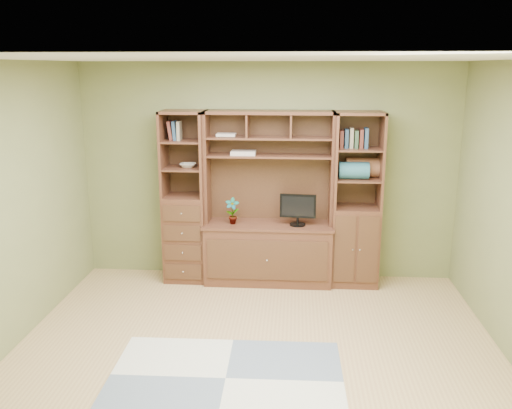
# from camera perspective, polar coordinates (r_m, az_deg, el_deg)

# --- Properties ---
(room) EXTENTS (4.60, 4.10, 2.64)m
(room) POSITION_cam_1_polar(r_m,az_deg,el_deg) (4.60, -0.04, -1.28)
(room) COLOR tan
(room) RESTS_ON ground
(center_hutch) EXTENTS (1.54, 0.53, 2.05)m
(center_hutch) POSITION_cam_1_polar(r_m,az_deg,el_deg) (6.35, 1.31, 0.52)
(center_hutch) COLOR #502B1C
(center_hutch) RESTS_ON ground
(left_tower) EXTENTS (0.50, 0.45, 2.05)m
(left_tower) POSITION_cam_1_polar(r_m,az_deg,el_deg) (6.51, -7.49, 0.75)
(left_tower) COLOR #502B1C
(left_tower) RESTS_ON ground
(right_tower) EXTENTS (0.55, 0.45, 2.05)m
(right_tower) POSITION_cam_1_polar(r_m,az_deg,el_deg) (6.42, 10.51, 0.43)
(right_tower) COLOR #502B1C
(right_tower) RESTS_ON ground
(rug) EXTENTS (1.98, 1.34, 0.01)m
(rug) POSITION_cam_1_polar(r_m,az_deg,el_deg) (4.76, -3.22, -17.84)
(rug) COLOR #A3A8A8
(rug) RESTS_ON ground
(monitor) EXTENTS (0.44, 0.23, 0.51)m
(monitor) POSITION_cam_1_polar(r_m,az_deg,el_deg) (6.32, 4.44, 0.05)
(monitor) COLOR black
(monitor) RESTS_ON center_hutch
(orchid) EXTENTS (0.17, 0.11, 0.31)m
(orchid) POSITION_cam_1_polar(r_m,az_deg,el_deg) (6.38, -2.52, -0.70)
(orchid) COLOR #AB5C39
(orchid) RESTS_ON center_hutch
(magazines) EXTENTS (0.29, 0.21, 0.04)m
(magazines) POSITION_cam_1_polar(r_m,az_deg,el_deg) (6.35, -1.33, 5.48)
(magazines) COLOR beige
(magazines) RESTS_ON center_hutch
(bowl) EXTENTS (0.19, 0.19, 0.05)m
(bowl) POSITION_cam_1_polar(r_m,az_deg,el_deg) (6.42, -7.19, 4.11)
(bowl) COLOR beige
(bowl) RESTS_ON left_tower
(blanket_teal) EXTENTS (0.34, 0.20, 0.20)m
(blanket_teal) POSITION_cam_1_polar(r_m,az_deg,el_deg) (6.29, 10.26, 3.54)
(blanket_teal) COLOR #2A5F6E
(blanket_teal) RESTS_ON right_tower
(blanket_red) EXTENTS (0.40, 0.22, 0.22)m
(blanket_red) POSITION_cam_1_polar(r_m,az_deg,el_deg) (6.43, 11.24, 3.85)
(blanket_red) COLOR brown
(blanket_red) RESTS_ON right_tower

